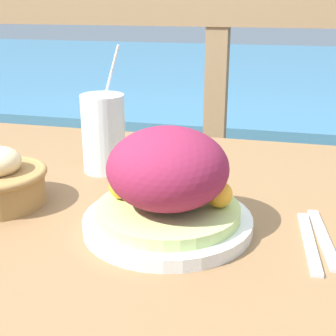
# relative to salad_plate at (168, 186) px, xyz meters

# --- Properties ---
(patio_table) EXTENTS (1.21, 0.89, 0.75)m
(patio_table) POSITION_rel_salad_plate_xyz_m (-0.06, 0.06, -0.16)
(patio_table) COLOR olive
(patio_table) RESTS_ON ground_plane
(railing_fence) EXTENTS (2.80, 0.08, 1.09)m
(railing_fence) POSITION_rel_salad_plate_xyz_m (-0.06, 0.91, -0.01)
(railing_fence) COLOR #937551
(railing_fence) RESTS_ON ground_plane
(sea_backdrop) EXTENTS (12.00, 4.00, 0.53)m
(sea_backdrop) POSITION_rel_salad_plate_xyz_m (-0.06, 3.41, -0.55)
(sea_backdrop) COLOR teal
(sea_backdrop) RESTS_ON ground_plane
(salad_plate) EXTENTS (0.26, 0.26, 0.16)m
(salad_plate) POSITION_rel_salad_plate_xyz_m (0.00, 0.00, 0.00)
(salad_plate) COLOR silver
(salad_plate) RESTS_ON patio_table
(drink_glass) EXTENTS (0.09, 0.09, 0.25)m
(drink_glass) POSITION_rel_salad_plate_xyz_m (-0.19, 0.22, 0.01)
(drink_glass) COLOR silver
(drink_glass) RESTS_ON patio_table
(fork) EXTENTS (0.03, 0.18, 0.00)m
(fork) POSITION_rel_salad_plate_xyz_m (0.21, 0.00, -0.07)
(fork) COLOR silver
(fork) RESTS_ON patio_table
(knife) EXTENTS (0.04, 0.18, 0.00)m
(knife) POSITION_rel_salad_plate_xyz_m (0.23, 0.02, -0.07)
(knife) COLOR silver
(knife) RESTS_ON patio_table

